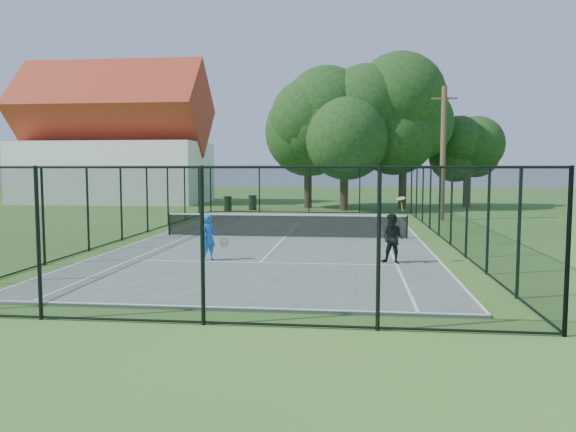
# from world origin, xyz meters

# --- Properties ---
(ground) EXTENTS (120.00, 120.00, 0.00)m
(ground) POSITION_xyz_m (0.00, 0.00, 0.00)
(ground) COLOR #316322
(tennis_court) EXTENTS (11.00, 24.00, 0.06)m
(tennis_court) POSITION_xyz_m (0.00, 0.00, 0.03)
(tennis_court) COLOR #546359
(tennis_court) RESTS_ON ground
(tennis_net) EXTENTS (10.08, 0.08, 0.95)m
(tennis_net) POSITION_xyz_m (0.00, 0.00, 0.58)
(tennis_net) COLOR black
(tennis_net) RESTS_ON tennis_court
(fence) EXTENTS (13.10, 26.10, 3.00)m
(fence) POSITION_xyz_m (0.00, 0.00, 1.50)
(fence) COLOR black
(fence) RESTS_ON ground
(tree_near_left) EXTENTS (6.53, 6.53, 8.52)m
(tree_near_left) POSITION_xyz_m (-0.44, 17.65, 5.24)
(tree_near_left) COLOR #332114
(tree_near_left) RESTS_ON ground
(tree_near_mid) EXTENTS (7.02, 7.02, 9.19)m
(tree_near_mid) POSITION_xyz_m (2.21, 15.50, 5.66)
(tree_near_mid) COLOR #332114
(tree_near_mid) RESTS_ON ground
(tree_near_right) EXTENTS (6.80, 6.80, 9.39)m
(tree_near_right) POSITION_xyz_m (6.36, 17.83, 5.97)
(tree_near_right) COLOR #332114
(tree_near_right) RESTS_ON ground
(tree_far_right) EXTENTS (4.94, 4.94, 6.54)m
(tree_far_right) POSITION_xyz_m (11.26, 19.90, 4.05)
(tree_far_right) COLOR #332114
(tree_far_right) RESTS_ON ground
(building) EXTENTS (15.30, 8.15, 11.87)m
(building) POSITION_xyz_m (-17.00, 22.00, 4.93)
(building) COLOR silver
(building) RESTS_ON ground
(trash_bin_left) EXTENTS (0.58, 0.58, 0.99)m
(trash_bin_left) POSITION_xyz_m (-5.64, 14.22, 0.50)
(trash_bin_left) COLOR black
(trash_bin_left) RESTS_ON ground
(trash_bin_right) EXTENTS (0.58, 0.58, 1.03)m
(trash_bin_right) POSITION_xyz_m (-4.05, 14.96, 0.52)
(trash_bin_right) COLOR black
(trash_bin_right) RESTS_ON ground
(utility_pole) EXTENTS (1.40, 0.30, 7.41)m
(utility_pole) POSITION_xyz_m (7.77, 9.00, 3.77)
(utility_pole) COLOR #4C3823
(utility_pole) RESTS_ON ground
(player_blue) EXTENTS (0.88, 0.63, 1.44)m
(player_blue) POSITION_xyz_m (-1.66, -6.15, 0.78)
(player_blue) COLOR blue
(player_blue) RESTS_ON tennis_court
(player_black) EXTENTS (1.01, 0.99, 2.50)m
(player_black) POSITION_xyz_m (4.00, -6.04, 0.82)
(player_black) COLOR black
(player_black) RESTS_ON tennis_court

